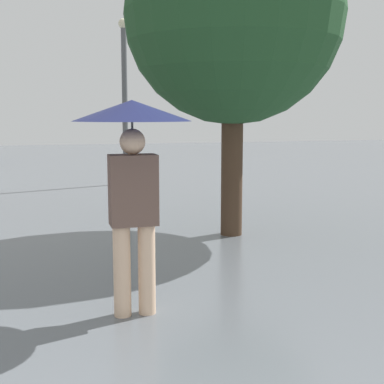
# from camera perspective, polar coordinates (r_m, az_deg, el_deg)

# --- Properties ---
(pedestrian) EXTENTS (0.99, 0.99, 1.83)m
(pedestrian) POSITION_cam_1_polar(r_m,az_deg,el_deg) (4.46, -6.36, 4.54)
(pedestrian) COLOR beige
(pedestrian) RESTS_ON ground_plane
(tree) EXTENTS (2.99, 2.99, 4.55)m
(tree) POSITION_cam_1_polar(r_m,az_deg,el_deg) (7.64, 4.45, 18.31)
(tree) COLOR #473323
(tree) RESTS_ON ground_plane
(street_lamp) EXTENTS (0.24, 0.24, 3.95)m
(street_lamp) POSITION_cam_1_polar(r_m,az_deg,el_deg) (13.18, -7.19, 10.50)
(street_lamp) COLOR #515456
(street_lamp) RESTS_ON ground_plane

